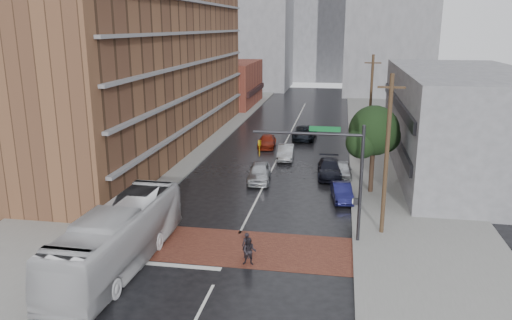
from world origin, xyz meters
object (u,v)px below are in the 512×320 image
(transit_bus, at_px, (118,237))
(suv_travel, at_px, (305,133))
(car_travel_a, at_px, (259,172))
(pedestrian_a, at_px, (247,246))
(car_travel_b, at_px, (286,152))
(car_parked_near, at_px, (342,192))
(car_travel_c, at_px, (267,141))
(car_parked_far, at_px, (342,170))
(pedestrian_b, at_px, (249,251))
(car_parked_mid, at_px, (329,168))

(transit_bus, height_order, suv_travel, transit_bus)
(car_travel_a, relative_size, suv_travel, 0.86)
(suv_travel, bearing_deg, pedestrian_a, -89.43)
(car_travel_a, bearing_deg, car_travel_b, 74.43)
(suv_travel, xyz_separation_m, car_parked_near, (4.35, -20.38, -0.10))
(pedestrian_a, distance_m, car_travel_a, 14.33)
(car_travel_c, distance_m, suv_travel, 5.89)
(car_parked_near, xyz_separation_m, car_parked_far, (0.00, 6.00, 0.03))
(car_travel_a, xyz_separation_m, car_travel_b, (1.39, 7.58, -0.08))
(pedestrian_b, distance_m, car_parked_near, 12.50)
(pedestrian_a, relative_size, pedestrian_b, 0.94)
(car_travel_c, height_order, suv_travel, suv_travel)
(car_travel_b, relative_size, suv_travel, 0.80)
(car_travel_b, bearing_deg, transit_bus, -107.20)
(car_travel_a, xyz_separation_m, car_parked_mid, (5.76, 2.49, -0.06))
(car_travel_a, xyz_separation_m, suv_travel, (2.51, 16.87, -0.04))
(pedestrian_b, height_order, car_travel_a, pedestrian_b)
(car_parked_mid, bearing_deg, pedestrian_b, -105.55)
(transit_bus, distance_m, pedestrian_b, 7.08)
(car_travel_c, distance_m, car_parked_mid, 12.01)
(suv_travel, height_order, car_parked_far, suv_travel)
(suv_travel, xyz_separation_m, car_parked_far, (4.35, -14.38, -0.07))
(pedestrian_b, distance_m, car_parked_far, 18.17)
(transit_bus, relative_size, pedestrian_b, 7.64)
(pedestrian_a, distance_m, car_parked_mid, 17.21)
(car_travel_a, xyz_separation_m, car_travel_c, (-1.19, 12.29, -0.16))
(transit_bus, relative_size, car_travel_b, 2.83)
(car_parked_near, distance_m, car_parked_far, 6.00)
(pedestrian_b, height_order, suv_travel, pedestrian_b)
(car_travel_b, xyz_separation_m, car_travel_c, (-2.57, 4.71, -0.07))
(car_travel_a, height_order, car_parked_near, car_travel_a)
(car_travel_b, bearing_deg, pedestrian_a, -91.68)
(pedestrian_b, height_order, car_parked_mid, pedestrian_b)
(transit_bus, height_order, pedestrian_a, transit_bus)
(transit_bus, bearing_deg, car_travel_b, 76.29)
(pedestrian_a, height_order, car_parked_near, pedestrian_a)
(car_travel_b, distance_m, car_travel_c, 5.36)
(pedestrian_a, xyz_separation_m, suv_travel, (0.85, 31.10, -0.01))
(pedestrian_a, height_order, suv_travel, pedestrian_a)
(car_travel_c, relative_size, car_parked_far, 1.10)
(pedestrian_b, relative_size, car_parked_mid, 0.32)
(car_travel_a, height_order, car_travel_c, car_travel_a)
(pedestrian_b, xyz_separation_m, car_travel_c, (-3.14, 27.30, -0.16))
(pedestrian_b, relative_size, car_parked_far, 0.40)
(transit_bus, relative_size, car_travel_c, 2.79)
(pedestrian_b, height_order, car_travel_b, pedestrian_b)
(car_travel_a, height_order, car_parked_mid, car_travel_a)
(car_travel_b, bearing_deg, car_parked_mid, -51.76)
(car_travel_a, height_order, car_parked_far, car_travel_a)
(car_parked_near, relative_size, car_parked_mid, 0.77)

